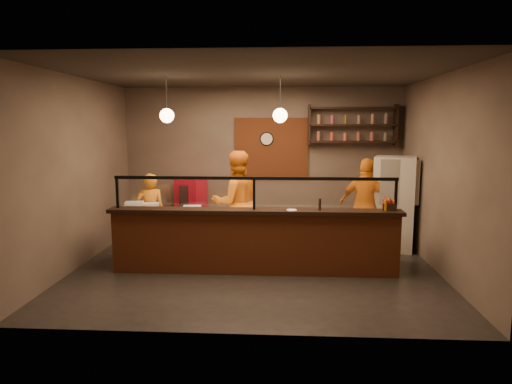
# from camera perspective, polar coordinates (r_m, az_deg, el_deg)

# --- Properties ---
(floor) EXTENTS (6.00, 6.00, 0.00)m
(floor) POSITION_cam_1_polar(r_m,az_deg,el_deg) (7.84, -0.09, -9.42)
(floor) COLOR black
(floor) RESTS_ON ground
(ceiling) EXTENTS (6.00, 6.00, 0.00)m
(ceiling) POSITION_cam_1_polar(r_m,az_deg,el_deg) (7.51, -0.09, 14.53)
(ceiling) COLOR #332D27
(ceiling) RESTS_ON wall_back
(wall_back) EXTENTS (6.00, 0.00, 6.00)m
(wall_back) POSITION_cam_1_polar(r_m,az_deg,el_deg) (9.99, 0.78, 3.79)
(wall_back) COLOR #6B5A4E
(wall_back) RESTS_ON floor
(wall_left) EXTENTS (0.00, 5.00, 5.00)m
(wall_left) POSITION_cam_1_polar(r_m,az_deg,el_deg) (8.25, -21.40, 2.27)
(wall_left) COLOR #6B5A4E
(wall_left) RESTS_ON floor
(wall_right) EXTENTS (0.00, 5.00, 5.00)m
(wall_right) POSITION_cam_1_polar(r_m,az_deg,el_deg) (7.91, 22.16, 2.00)
(wall_right) COLOR #6B5A4E
(wall_right) RESTS_ON floor
(wall_front) EXTENTS (6.00, 0.00, 6.00)m
(wall_front) POSITION_cam_1_polar(r_m,az_deg,el_deg) (5.03, -1.81, -0.67)
(wall_front) COLOR #6B5A4E
(wall_front) RESTS_ON floor
(brick_patch) EXTENTS (1.60, 0.04, 1.30)m
(brick_patch) POSITION_cam_1_polar(r_m,az_deg,el_deg) (9.93, 1.93, 5.50)
(brick_patch) COLOR brown
(brick_patch) RESTS_ON wall_back
(service_counter) EXTENTS (4.60, 0.25, 1.00)m
(service_counter) POSITION_cam_1_polar(r_m,az_deg,el_deg) (7.41, -0.23, -6.44)
(service_counter) COLOR brown
(service_counter) RESTS_ON floor
(counter_ledge) EXTENTS (4.70, 0.37, 0.06)m
(counter_ledge) POSITION_cam_1_polar(r_m,az_deg,el_deg) (7.29, -0.23, -2.41)
(counter_ledge) COLOR black
(counter_ledge) RESTS_ON service_counter
(worktop_cabinet) EXTENTS (4.60, 0.75, 0.85)m
(worktop_cabinet) POSITION_cam_1_polar(r_m,az_deg,el_deg) (7.91, -0.00, -6.04)
(worktop_cabinet) COLOR gray
(worktop_cabinet) RESTS_ON floor
(worktop) EXTENTS (4.60, 0.75, 0.05)m
(worktop) POSITION_cam_1_polar(r_m,az_deg,el_deg) (7.81, -0.00, -2.84)
(worktop) COLOR silver
(worktop) RESTS_ON worktop_cabinet
(sneeze_guard) EXTENTS (4.50, 0.05, 0.52)m
(sneeze_guard) POSITION_cam_1_polar(r_m,az_deg,el_deg) (7.24, -0.23, 0.24)
(sneeze_guard) COLOR white
(sneeze_guard) RESTS_ON counter_ledge
(wall_shelving) EXTENTS (1.84, 0.28, 0.85)m
(wall_shelving) POSITION_cam_1_polar(r_m,az_deg,el_deg) (9.88, 11.93, 8.21)
(wall_shelving) COLOR black
(wall_shelving) RESTS_ON wall_back
(wall_clock) EXTENTS (0.30, 0.04, 0.30)m
(wall_clock) POSITION_cam_1_polar(r_m,az_deg,el_deg) (9.92, 1.35, 6.65)
(wall_clock) COLOR black
(wall_clock) RESTS_ON wall_back
(pendant_left) EXTENTS (0.24, 0.24, 0.77)m
(pendant_left) POSITION_cam_1_polar(r_m,az_deg,el_deg) (7.90, -11.08, 9.36)
(pendant_left) COLOR black
(pendant_left) RESTS_ON ceiling
(pendant_right) EXTENTS (0.24, 0.24, 0.77)m
(pendant_right) POSITION_cam_1_polar(r_m,az_deg,el_deg) (7.65, 3.03, 9.54)
(pendant_right) COLOR black
(pendant_right) RESTS_ON ceiling
(cook_left) EXTENTS (0.65, 0.55, 1.50)m
(cook_left) POSITION_cam_1_polar(r_m,az_deg,el_deg) (8.87, -13.08, -2.53)
(cook_left) COLOR orange
(cook_left) RESTS_ON floor
(cook_mid) EXTENTS (1.14, 1.02, 1.93)m
(cook_mid) POSITION_cam_1_polar(r_m,az_deg,el_deg) (8.46, -2.47, -1.36)
(cook_mid) COLOR orange
(cook_mid) RESTS_ON floor
(cook_right) EXTENTS (1.13, 0.83, 1.78)m
(cook_right) POSITION_cam_1_polar(r_m,az_deg,el_deg) (8.94, 13.63, -1.56)
(cook_right) COLOR orange
(cook_right) RESTS_ON floor
(fridge) EXTENTS (0.92, 0.88, 1.80)m
(fridge) POSITION_cam_1_polar(r_m,az_deg,el_deg) (9.18, 16.87, -1.36)
(fridge) COLOR beige
(fridge) RESTS_ON floor
(red_cooler) EXTENTS (0.68, 0.65, 1.27)m
(red_cooler) POSITION_cam_1_polar(r_m,az_deg,el_deg) (9.95, -8.11, -1.89)
(red_cooler) COLOR #AD0B1F
(red_cooler) RESTS_ON floor
(pizza_dough) EXTENTS (0.64, 0.64, 0.01)m
(pizza_dough) POSITION_cam_1_polar(r_m,az_deg,el_deg) (7.89, 5.63, -2.53)
(pizza_dough) COLOR beige
(pizza_dough) RESTS_ON worktop
(prep_tub_a) EXTENTS (0.36, 0.32, 0.16)m
(prep_tub_a) POSITION_cam_1_polar(r_m,az_deg,el_deg) (8.30, -14.96, -1.74)
(prep_tub_a) COLOR silver
(prep_tub_a) RESTS_ON worktop
(prep_tub_b) EXTENTS (0.31, 0.27, 0.13)m
(prep_tub_b) POSITION_cam_1_polar(r_m,az_deg,el_deg) (8.24, -12.96, -1.82)
(prep_tub_b) COLOR silver
(prep_tub_b) RESTS_ON worktop
(prep_tub_c) EXTENTS (0.33, 0.28, 0.15)m
(prep_tub_c) POSITION_cam_1_polar(r_m,az_deg,el_deg) (7.72, -7.97, -2.30)
(prep_tub_c) COLOR silver
(prep_tub_c) RESTS_ON worktop
(rolling_pin) EXTENTS (0.33, 0.11, 0.06)m
(rolling_pin) POSITION_cam_1_polar(r_m,az_deg,el_deg) (7.94, -3.90, -2.29)
(rolling_pin) COLOR yellow
(rolling_pin) RESTS_ON worktop
(condiment_caddy) EXTENTS (0.23, 0.19, 0.11)m
(condiment_caddy) POSITION_cam_1_polar(r_m,az_deg,el_deg) (7.52, 16.32, -1.75)
(condiment_caddy) COLOR black
(condiment_caddy) RESTS_ON counter_ledge
(pepper_mill) EXTENTS (0.05, 0.05, 0.19)m
(pepper_mill) POSITION_cam_1_polar(r_m,az_deg,el_deg) (7.26, 7.98, -1.55)
(pepper_mill) COLOR black
(pepper_mill) RESTS_ON counter_ledge
(small_plate) EXTENTS (0.18, 0.18, 0.01)m
(small_plate) POSITION_cam_1_polar(r_m,az_deg,el_deg) (7.21, 4.49, -2.27)
(small_plate) COLOR white
(small_plate) RESTS_ON counter_ledge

